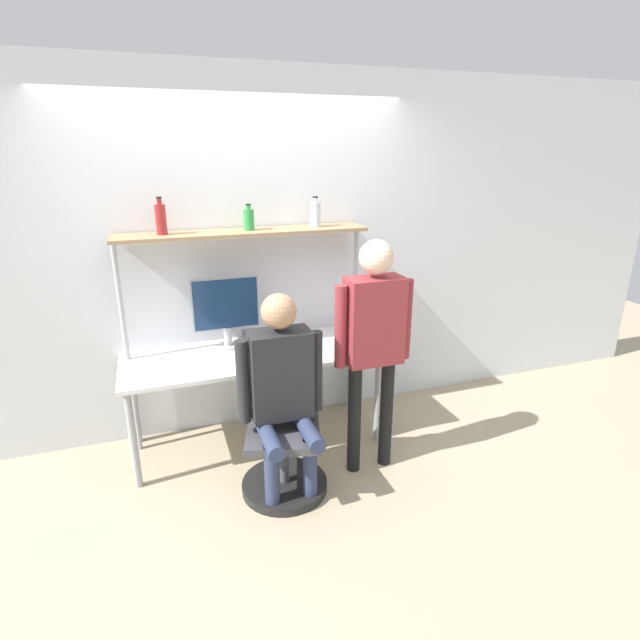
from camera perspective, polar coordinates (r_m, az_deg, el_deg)
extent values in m
plane|color=tan|center=(3.69, -5.82, -16.36)|extent=(12.00, 12.00, 0.00)
cube|color=silver|center=(3.83, -9.11, 6.95)|extent=(8.00, 0.06, 2.70)
cube|color=white|center=(3.66, -7.54, -3.93)|extent=(1.86, 0.69, 0.03)
cylinder|color=#A5A5AA|center=(3.52, -20.57, -12.74)|extent=(0.05, 0.05, 0.70)
cylinder|color=#A5A5AA|center=(3.82, 6.61, -8.91)|extent=(0.05, 0.05, 0.70)
cylinder|color=#A5A5AA|center=(4.02, -20.50, -8.60)|extent=(0.05, 0.05, 0.70)
cylinder|color=#A5A5AA|center=(4.29, 3.34, -5.59)|extent=(0.05, 0.05, 0.70)
cube|color=#997A56|center=(3.59, -8.72, 9.88)|extent=(1.76, 0.32, 0.02)
cylinder|color=#B2B2B7|center=(3.75, -21.19, -3.28)|extent=(0.04, 0.04, 1.59)
cylinder|color=#B2B2B7|center=(4.03, 3.96, -0.45)|extent=(0.04, 0.04, 1.59)
cylinder|color=#B7B7BC|center=(3.80, -10.43, -2.90)|extent=(0.17, 0.17, 0.01)
cylinder|color=#B7B7BC|center=(3.77, -10.49, -1.83)|extent=(0.06, 0.06, 0.14)
cube|color=#B7B7BC|center=(3.70, -10.74, 1.87)|extent=(0.49, 0.01, 0.39)
cube|color=navy|center=(3.69, -10.72, 1.84)|extent=(0.46, 0.02, 0.36)
cube|color=#333338|center=(3.53, -6.23, -4.39)|extent=(0.28, 0.21, 0.01)
cube|color=black|center=(3.52, -6.17, -4.39)|extent=(0.24, 0.12, 0.00)
cube|color=#333338|center=(3.55, -6.51, -2.51)|extent=(0.28, 0.10, 0.20)
cube|color=black|center=(3.55, -6.49, -2.58)|extent=(0.25, 0.08, 0.17)
cube|color=silver|center=(3.58, -2.48, -3.97)|extent=(0.07, 0.15, 0.01)
cube|color=black|center=(3.58, -2.49, -3.89)|extent=(0.06, 0.13, 0.00)
cylinder|color=black|center=(3.48, -4.06, -18.27)|extent=(0.56, 0.56, 0.06)
cylinder|color=#4C4C51|center=(3.36, -4.14, -15.55)|extent=(0.06, 0.06, 0.34)
cube|color=#3F3F44|center=(3.25, -4.22, -12.72)|extent=(0.57, 0.57, 0.05)
cube|color=#3F3F44|center=(3.32, -4.23, -7.13)|extent=(0.41, 0.16, 0.45)
cylinder|color=#2D3856|center=(3.20, -5.52, -17.63)|extent=(0.09, 0.09, 0.45)
cylinder|color=#2D3856|center=(3.26, -1.14, -16.86)|extent=(0.09, 0.09, 0.45)
cylinder|color=#2D3856|center=(3.08, -5.82, -13.26)|extent=(0.10, 0.38, 0.10)
cylinder|color=#2D3856|center=(3.13, -1.35, -12.54)|extent=(0.10, 0.38, 0.10)
cube|color=#262628|center=(3.09, -4.54, -6.19)|extent=(0.38, 0.20, 0.56)
cylinder|color=#262628|center=(3.05, -8.80, -7.02)|extent=(0.08, 0.08, 0.53)
cylinder|color=#262628|center=(3.16, -0.41, -5.88)|extent=(0.08, 0.08, 0.53)
sphere|color=tan|center=(2.94, -4.74, 1.01)|extent=(0.21, 0.21, 0.21)
cylinder|color=black|center=(3.45, 3.94, -11.13)|extent=(0.09, 0.09, 0.80)
cylinder|color=black|center=(3.54, 7.57, -10.43)|extent=(0.09, 0.09, 0.80)
cube|color=maroon|center=(3.21, 6.18, -0.08)|extent=(0.37, 0.20, 0.57)
cylinder|color=maroon|center=(3.13, 2.37, -0.80)|extent=(0.08, 0.08, 0.54)
cylinder|color=maroon|center=(3.32, 9.76, 0.08)|extent=(0.08, 0.08, 0.54)
sphere|color=beige|center=(3.10, 6.45, 7.15)|extent=(0.22, 0.22, 0.22)
cylinder|color=silver|center=(3.71, -0.52, 11.94)|extent=(0.08, 0.08, 0.18)
cylinder|color=silver|center=(3.70, -0.53, 13.54)|extent=(0.03, 0.03, 0.03)
cylinder|color=black|center=(3.70, -0.53, 13.88)|extent=(0.04, 0.04, 0.01)
cylinder|color=maroon|center=(3.52, -17.72, 10.88)|extent=(0.07, 0.07, 0.20)
cylinder|color=maroon|center=(3.51, -17.92, 12.77)|extent=(0.03, 0.03, 0.04)
cylinder|color=black|center=(3.51, -17.96, 13.17)|extent=(0.04, 0.04, 0.01)
cylinder|color=#2D8C3F|center=(3.59, -8.14, 11.28)|extent=(0.07, 0.07, 0.15)
cylinder|color=#2D8C3F|center=(3.58, -8.21, 12.65)|extent=(0.03, 0.03, 0.03)
cylinder|color=black|center=(3.58, -8.22, 12.94)|extent=(0.04, 0.04, 0.01)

